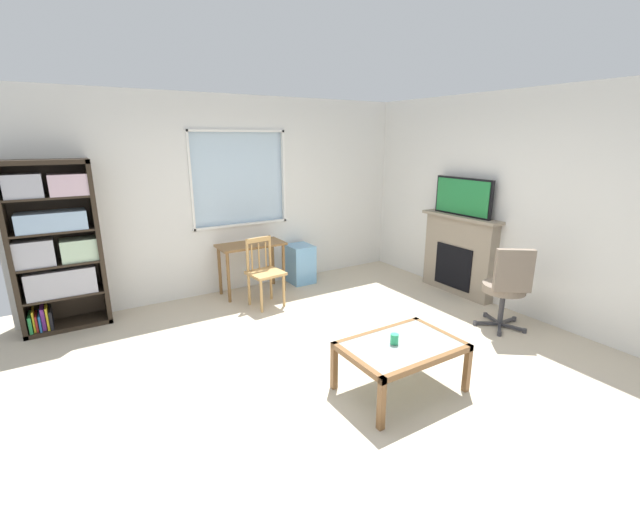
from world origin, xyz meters
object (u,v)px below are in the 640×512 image
(wooden_chair, at_px, (264,271))
(plastic_drawer_unit, at_px, (300,264))
(bookshelf, at_px, (55,244))
(desk_under_window, at_px, (251,252))
(coffee_table, at_px, (401,350))
(sippy_cup, at_px, (394,339))
(tv, at_px, (463,197))
(fireplace, at_px, (458,254))
(office_chair, at_px, (507,284))

(wooden_chair, distance_m, plastic_drawer_unit, 1.03)
(bookshelf, bearing_deg, wooden_chair, -15.32)
(desk_under_window, distance_m, coffee_table, 2.96)
(bookshelf, xyz_separation_m, sippy_cup, (2.39, -3.02, -0.52))
(tv, bearing_deg, coffee_table, -148.74)
(bookshelf, distance_m, fireplace, 5.09)
(fireplace, xyz_separation_m, tv, (-0.02, 0.00, 0.82))
(desk_under_window, relative_size, sippy_cup, 10.29)
(wooden_chair, distance_m, fireplace, 2.73)
(coffee_table, distance_m, sippy_cup, 0.12)
(tv, xyz_separation_m, sippy_cup, (-2.39, -1.38, -0.89))
(bookshelf, height_order, wooden_chair, bookshelf)
(fireplace, relative_size, coffee_table, 1.21)
(plastic_drawer_unit, height_order, tv, tv)
(wooden_chair, bearing_deg, office_chair, -46.55)
(fireplace, xyz_separation_m, coffee_table, (-2.35, -1.42, -0.18))
(tv, relative_size, sippy_cup, 10.16)
(coffee_table, bearing_deg, office_chair, 8.87)
(fireplace, height_order, sippy_cup, fireplace)
(tv, bearing_deg, wooden_chair, 158.07)
(bookshelf, distance_m, coffee_table, 3.96)
(office_chair, bearing_deg, bookshelf, 147.24)
(wooden_chair, relative_size, fireplace, 0.74)
(desk_under_window, distance_m, fireplace, 2.93)
(tv, height_order, office_chair, tv)
(office_chair, bearing_deg, tv, 66.67)
(tv, bearing_deg, fireplace, 0.00)
(office_chair, relative_size, coffee_table, 0.99)
(office_chair, bearing_deg, sippy_cup, -172.41)
(coffee_table, bearing_deg, wooden_chair, 94.28)
(wooden_chair, height_order, office_chair, office_chair)
(coffee_table, bearing_deg, desk_under_window, 92.78)
(plastic_drawer_unit, distance_m, fireplace, 2.33)
(bookshelf, relative_size, fireplace, 1.58)
(plastic_drawer_unit, distance_m, office_chair, 2.97)
(tv, bearing_deg, office_chair, -113.33)
(fireplace, relative_size, office_chair, 1.22)
(fireplace, relative_size, sippy_cup, 13.58)
(fireplace, bearing_deg, desk_under_window, 148.53)
(plastic_drawer_unit, height_order, office_chair, office_chair)
(desk_under_window, bearing_deg, bookshelf, 177.36)
(wooden_chair, xyz_separation_m, coffee_table, (0.18, -2.43, -0.08))
(bookshelf, xyz_separation_m, desk_under_window, (2.30, -0.11, -0.40))
(desk_under_window, distance_m, sippy_cup, 2.91)
(plastic_drawer_unit, relative_size, tv, 0.64)
(office_chair, xyz_separation_m, sippy_cup, (-1.90, -0.25, -0.06))
(desk_under_window, bearing_deg, office_chair, -53.15)
(wooden_chair, bearing_deg, sippy_cup, -86.95)
(plastic_drawer_unit, height_order, coffee_table, plastic_drawer_unit)
(desk_under_window, height_order, coffee_table, desk_under_window)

